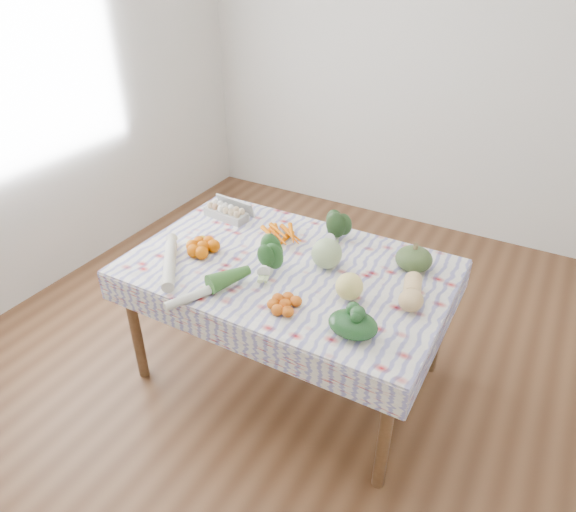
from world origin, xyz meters
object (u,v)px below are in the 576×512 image
object	(u,v)px
egg_carton	(226,213)
cabbage	(327,253)
dining_table	(288,278)
kabocha_squash	(414,259)
butternut_squash	(412,291)
grapefruit	(349,286)

from	to	relation	value
egg_carton	cabbage	size ratio (longest dim) A/B	1.75
dining_table	cabbage	size ratio (longest dim) A/B	10.03
kabocha_squash	butternut_squash	world-z (taller)	kabocha_squash
cabbage	grapefruit	bearing A→B (deg)	-42.54
egg_carton	grapefruit	bearing A→B (deg)	-14.99
cabbage	kabocha_squash	bearing A→B (deg)	26.26
dining_table	butternut_squash	world-z (taller)	butternut_squash
butternut_squash	dining_table	bearing A→B (deg)	167.57
kabocha_squash	cabbage	world-z (taller)	cabbage
cabbage	grapefruit	world-z (taller)	cabbage
egg_carton	butternut_squash	distance (m)	1.27
dining_table	kabocha_squash	xyz separation A→B (m)	(0.58, 0.29, 0.15)
kabocha_squash	grapefruit	distance (m)	0.44
dining_table	kabocha_squash	size ratio (longest dim) A/B	8.49
butternut_squash	grapefruit	xyz separation A→B (m)	(-0.27, -0.12, 0.01)
dining_table	butternut_squash	distance (m)	0.67
dining_table	kabocha_squash	bearing A→B (deg)	26.44
kabocha_squash	dining_table	bearing A→B (deg)	-153.56
dining_table	cabbage	world-z (taller)	cabbage
egg_carton	butternut_squash	world-z (taller)	butternut_squash
egg_carton	cabbage	distance (m)	0.79
egg_carton	grapefruit	size ratio (longest dim) A/B	2.11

